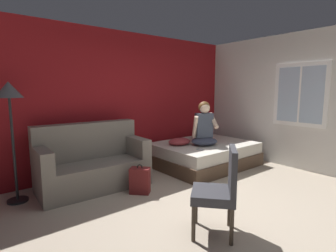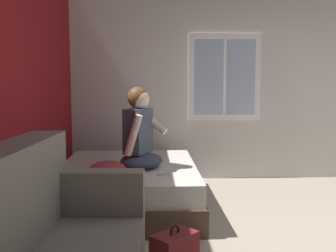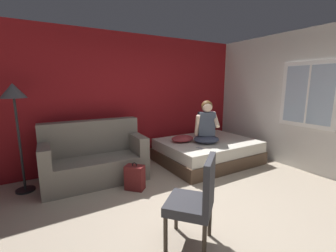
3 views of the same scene
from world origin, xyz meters
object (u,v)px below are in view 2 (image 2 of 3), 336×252
person_seated (140,135)px  bed (128,186)px  throw_pillow (107,169)px  cell_phone (164,174)px

person_seated → bed: bearing=40.5°
throw_pillow → bed: bearing=-17.9°
throw_pillow → cell_phone: (0.02, -0.57, -0.07)m
bed → cell_phone: 0.70m
throw_pillow → cell_phone: bearing=-88.4°
person_seated → throw_pillow: 0.57m
cell_phone → bed: bearing=27.1°
bed → throw_pillow: throw_pillow is taller
person_seated → cell_phone: size_ratio=6.08×
person_seated → throw_pillow: size_ratio=1.82×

